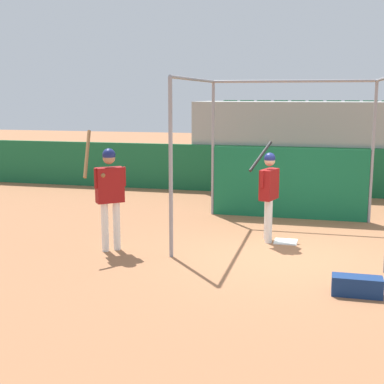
{
  "coord_description": "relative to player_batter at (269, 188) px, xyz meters",
  "views": [
    {
      "loc": [
        0.6,
        -9.32,
        2.81
      ],
      "look_at": [
        -1.77,
        0.2,
        1.03
      ],
      "focal_mm": 50.0,
      "sensor_mm": 36.0,
      "label": 1
    }
  ],
  "objects": [
    {
      "name": "bleacher_section",
      "position": [
        0.41,
        6.42,
        0.27
      ],
      "size": [
        6.5,
        2.4,
        2.66
      ],
      "color": "#9E9E99",
      "rests_on": "ground"
    },
    {
      "name": "home_plate",
      "position": [
        0.36,
        -0.01,
        -1.05
      ],
      "size": [
        0.44,
        0.44,
        0.02
      ],
      "color": "white",
      "rests_on": "ground"
    },
    {
      "name": "batting_cage",
      "position": [
        0.25,
        1.51,
        0.28
      ],
      "size": [
        3.65,
        3.63,
        3.15
      ],
      "color": "gray",
      "rests_on": "ground"
    },
    {
      "name": "player_batter",
      "position": [
        0.0,
        0.0,
        0.0
      ],
      "size": [
        0.59,
        1.0,
        1.9
      ],
      "rotation": [
        0.0,
        0.0,
        1.29
      ],
      "color": "white",
      "rests_on": "ground"
    },
    {
      "name": "player_waiting",
      "position": [
        -2.73,
        -1.36,
        0.11
      ],
      "size": [
        0.69,
        0.77,
        2.2
      ],
      "rotation": [
        0.0,
        0.0,
        -2.46
      ],
      "color": "white",
      "rests_on": "ground"
    },
    {
      "name": "outfield_wall",
      "position": [
        0.41,
        5.16,
        -0.37
      ],
      "size": [
        24.0,
        0.12,
        1.38
      ],
      "color": "#196038",
      "rests_on": "ground"
    },
    {
      "name": "ground_plane",
      "position": [
        0.41,
        -0.89,
        -1.05
      ],
      "size": [
        60.0,
        60.0,
        0.0
      ],
      "primitive_type": "plane",
      "color": "#9E6642"
    },
    {
      "name": "equipment_bag",
      "position": [
        1.54,
        -2.61,
        -0.91
      ],
      "size": [
        0.7,
        0.28,
        0.28
      ],
      "color": "navy",
      "rests_on": "ground"
    }
  ]
}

